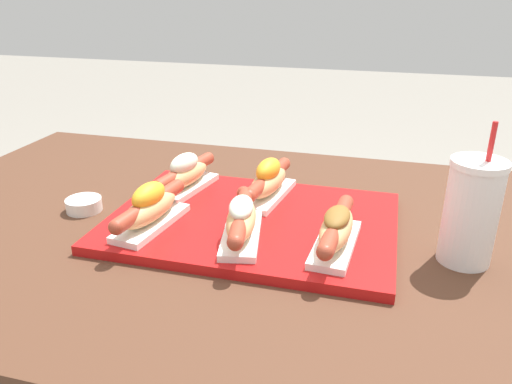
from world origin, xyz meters
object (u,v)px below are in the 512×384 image
Objects in this scene: hot_dog_0 at (150,208)px; hot_dog_2 at (336,229)px; hot_dog_1 at (241,219)px; drink_cup at (471,212)px; hot_dog_3 at (185,174)px; serving_tray at (253,220)px; sauce_bowl at (84,204)px; hot_dog_4 at (268,181)px.

hot_dog_0 is 0.99× the size of hot_dog_2.
drink_cup reaches higher than hot_dog_1.
hot_dog_3 reaches higher than hot_dog_2.
serving_tray is 2.46× the size of hot_dog_0.
hot_dog_2 is 1.01× the size of hot_dog_3.
hot_dog_0 is (-0.16, -0.09, 0.04)m from serving_tray.
sauce_bowl is at bearing 161.58° from hot_dog_0.
drink_cup reaches higher than sauce_bowl.
hot_dog_4 is (0.17, 0.01, 0.00)m from hot_dog_3.
sauce_bowl is at bearing 179.64° from drink_cup.
hot_dog_2 is 0.21m from drink_cup.
hot_dog_2 is (0.16, -0.08, 0.04)m from serving_tray.
hot_dog_3 is 3.01× the size of sauce_bowl.
serving_tray is at bearing -25.90° from hot_dog_3.
hot_dog_4 is 0.90× the size of drink_cup.
sauce_bowl is at bearing 174.38° from hot_dog_2.
hot_dog_1 reaches higher than serving_tray.
drink_cup reaches higher than hot_dog_3.
hot_dog_1 is at bearing -171.64° from drink_cup.
hot_dog_0 is 0.17m from hot_dog_3.
hot_dog_0 is 0.17m from hot_dog_1.
hot_dog_1 is 0.35m from sauce_bowl.
serving_tray is 2.45× the size of hot_dog_2.
hot_dog_0 is at bearing -133.89° from hot_dog_4.
hot_dog_3 is 0.99× the size of hot_dog_4.
hot_dog_4 reaches higher than sauce_bowl.
serving_tray is 0.18m from hot_dog_2.
hot_dog_3 is 0.17m from hot_dog_4.
hot_dog_2 is at bearing 1.62° from hot_dog_0.
hot_dog_1 is (0.17, 0.00, -0.00)m from hot_dog_0.
hot_dog_3 is 0.89× the size of drink_cup.
hot_dog_1 is 1.00× the size of hot_dog_3.
hot_dog_3 is at bearing 32.64° from sauce_bowl.
hot_dog_2 is 0.23m from hot_dog_4.
hot_dog_3 is at bearing 91.48° from hot_dog_0.
hot_dog_0 is 1.01× the size of hot_dog_3.
hot_dog_2 is at bearing -167.54° from drink_cup.
sauce_bowl is (-0.34, 0.06, -0.04)m from hot_dog_1.
sauce_bowl is at bearing -175.32° from serving_tray.
hot_dog_0 reaches higher than hot_dog_3.
hot_dog_4 is at bearing 161.05° from drink_cup.
drink_cup is at bearing -5.07° from serving_tray.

